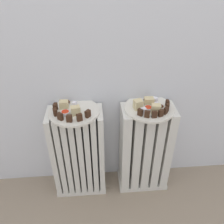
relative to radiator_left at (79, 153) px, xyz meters
The scene contains 37 objects.
ground_plane 0.45m from the radiator_left, 54.83° to the right, with size 6.00×6.00×0.00m, color gray.
radiator_left is the anchor object (origin of this frame).
radiator_right 0.39m from the radiator_left, ahead, with size 0.31×0.17×0.58m.
plate_left 0.30m from the radiator_left, 63.43° to the right, with size 0.26×0.26×0.01m, color silver.
plate_right 0.50m from the radiator_left, ahead, with size 0.26×0.26×0.01m, color silver.
dark_cake_slice_left_0 0.34m from the radiator_left, behind, with size 0.03×0.02×0.04m, color #382114.
dark_cake_slice_left_1 0.34m from the radiator_left, 159.43° to the right, with size 0.03×0.02×0.04m, color #382114.
dark_cake_slice_left_2 0.34m from the radiator_left, 129.57° to the right, with size 0.03×0.02×0.04m, color #382114.
dark_cake_slice_left_3 0.34m from the radiator_left, 99.72° to the right, with size 0.03×0.02×0.04m, color #382114.
dark_cake_slice_left_4 0.34m from the radiator_left, 69.87° to the right, with size 0.03×0.02×0.04m, color #382114.
dark_cake_slice_left_5 0.34m from the radiator_left, 40.01° to the right, with size 0.03×0.02×0.04m, color #382114.
marble_cake_slice_left_0 0.33m from the radiator_left, 69.95° to the right, with size 0.04×0.03×0.05m, color beige.
marble_cake_slice_left_1 0.33m from the radiator_left, 150.05° to the left, with size 0.04×0.04×0.04m, color beige.
turkish_delight_left_0 0.32m from the radiator_left, 88.43° to the left, with size 0.02×0.02×0.02m, color white.
turkish_delight_left_1 0.32m from the radiator_left, ahead, with size 0.02×0.02×0.02m, color white.
medjool_date_left_0 0.32m from the radiator_left, 24.47° to the right, with size 0.03×0.02×0.02m, color #4C2814.
medjool_date_left_1 0.32m from the radiator_left, 113.66° to the left, with size 0.03×0.02×0.01m, color #4C2814.
jam_bowl_left 0.32m from the radiator_left, 140.61° to the right, with size 0.05×0.05×0.02m.
dark_cake_slice_right_0 0.47m from the radiator_left, 12.03° to the right, with size 0.03×0.01×0.04m, color #382114.
dark_cake_slice_right_1 0.49m from the radiator_left, 13.78° to the right, with size 0.03×0.01×0.04m, color #382114.
dark_cake_slice_right_2 0.52m from the radiator_left, 13.34° to the right, with size 0.03×0.01×0.04m, color #382114.
dark_cake_slice_right_3 0.55m from the radiator_left, 11.26° to the right, with size 0.03×0.01×0.04m, color #382114.
dark_cake_slice_right_4 0.57m from the radiator_left, ahead, with size 0.03×0.01×0.04m, color #382114.
dark_cake_slice_right_5 0.58m from the radiator_left, ahead, with size 0.03×0.01×0.04m, color #382114.
dark_cake_slice_right_6 0.59m from the radiator_left, ahead, with size 0.03×0.01×0.04m, color #382114.
marble_cake_slice_right_0 0.51m from the radiator_left, ahead, with size 0.05×0.04×0.04m, color beige.
marble_cake_slice_right_1 0.47m from the radiator_left, ahead, with size 0.04×0.04×0.05m, color beige.
marble_cake_slice_right_2 0.53m from the radiator_left, ahead, with size 0.04×0.03×0.05m, color beige.
turkish_delight_right_0 0.54m from the radiator_left, ahead, with size 0.03×0.03×0.03m, color white.
turkish_delight_right_1 0.54m from the radiator_left, ahead, with size 0.03×0.03×0.03m, color white.
turkish_delight_right_2 0.54m from the radiator_left, ahead, with size 0.02×0.02×0.02m, color white.
turkish_delight_right_3 0.48m from the radiator_left, ahead, with size 0.03×0.03×0.03m, color white.
medjool_date_right_0 0.47m from the radiator_left, ahead, with size 0.03×0.02×0.02m, color #4C2814.
medjool_date_right_1 0.50m from the radiator_left, ahead, with size 0.03×0.02×0.01m, color #4C2814.
medjool_date_right_2 0.55m from the radiator_left, ahead, with size 0.03×0.02×0.02m, color #4C2814.
jam_bowl_right 0.50m from the radiator_left, ahead, with size 0.04×0.04×0.02m.
fork 0.52m from the radiator_left, ahead, with size 0.02×0.09×0.00m.
Camera 1 is at (-0.08, -0.73, 1.27)m, focal length 37.46 mm.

